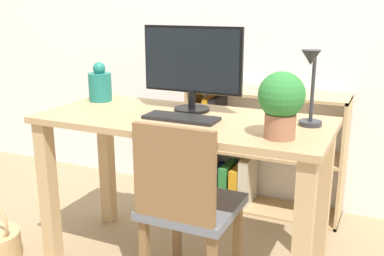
{
  "coord_description": "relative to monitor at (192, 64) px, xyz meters",
  "views": [
    {
      "loc": [
        0.88,
        -1.83,
        1.29
      ],
      "look_at": [
        0.0,
        0.1,
        0.7
      ],
      "focal_mm": 42.0,
      "sensor_mm": 36.0,
      "label": 1
    }
  ],
  "objects": [
    {
      "name": "potted_plant",
      "position": [
        0.51,
        -0.28,
        -0.09
      ],
      "size": [
        0.18,
        0.18,
        0.26
      ],
      "color": "#9E6647",
      "rests_on": "desk"
    },
    {
      "name": "keyboard",
      "position": [
        0.03,
        -0.18,
        -0.23
      ],
      "size": [
        0.34,
        0.13,
        0.02
      ],
      "color": "black",
      "rests_on": "desk"
    },
    {
      "name": "vase",
      "position": [
        -0.55,
        0.01,
        -0.15
      ],
      "size": [
        0.12,
        0.12,
        0.21
      ],
      "color": "#1E7266",
      "rests_on": "desk"
    },
    {
      "name": "desk_lamp",
      "position": [
        0.58,
        -0.09,
        -0.03
      ],
      "size": [
        0.1,
        0.19,
        0.33
      ],
      "color": "#2D2D33",
      "rests_on": "desk"
    },
    {
      "name": "chair",
      "position": [
        0.13,
        -0.34,
        -0.56
      ],
      "size": [
        0.4,
        0.4,
        0.83
      ],
      "rotation": [
        0.0,
        0.0,
        -0.16
      ],
      "color": "slate",
      "rests_on": "ground_plane"
    },
    {
      "name": "bookshelf",
      "position": [
        0.02,
        0.67,
        -0.69
      ],
      "size": [
        0.98,
        0.28,
        0.77
      ],
      "color": "tan",
      "rests_on": "ground_plane"
    },
    {
      "name": "wall_back",
      "position": [
        0.02,
        0.85,
        0.29
      ],
      "size": [
        8.0,
        0.05,
        2.6
      ],
      "color": "white",
      "rests_on": "ground_plane"
    },
    {
      "name": "desk",
      "position": [
        0.02,
        -0.13,
        -0.39
      ],
      "size": [
        1.36,
        0.61,
        0.78
      ],
      "color": "tan",
      "rests_on": "ground_plane"
    },
    {
      "name": "monitor",
      "position": [
        0.0,
        0.0,
        0.0
      ],
      "size": [
        0.51,
        0.17,
        0.41
      ],
      "color": "black",
      "rests_on": "desk"
    }
  ]
}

